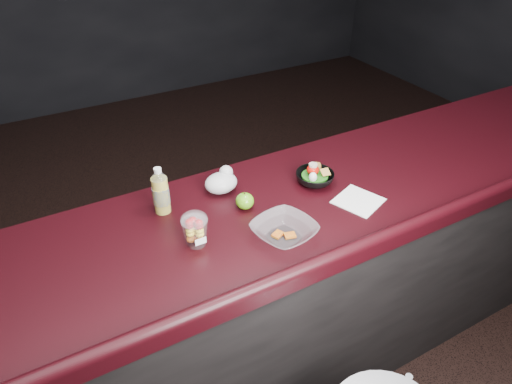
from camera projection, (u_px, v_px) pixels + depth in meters
The scene contains 8 objects.
counter at pixel (263, 301), 2.01m from camera, with size 4.06×0.71×1.02m.
lemonade_bottle at pixel (161, 194), 1.67m from camera, with size 0.06×0.06×0.19m.
fruit_cup at pixel (195, 229), 1.52m from camera, with size 0.09×0.09×0.13m.
green_apple at pixel (245, 201), 1.71m from camera, with size 0.07×0.07×0.07m.
plastic_bag at pixel (222, 181), 1.80m from camera, with size 0.13×0.11×0.10m.
snack_bowl at pixel (314, 177), 1.86m from camera, with size 0.21×0.21×0.09m.
takeout_bowl at pixel (284, 231), 1.58m from camera, with size 0.25×0.25×0.05m.
paper_napkin at pixel (358, 201), 1.77m from camera, with size 0.16×0.16×0.00m, color white.
Camera 1 is at (-0.70, -0.89, 2.06)m, focal length 32.00 mm.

